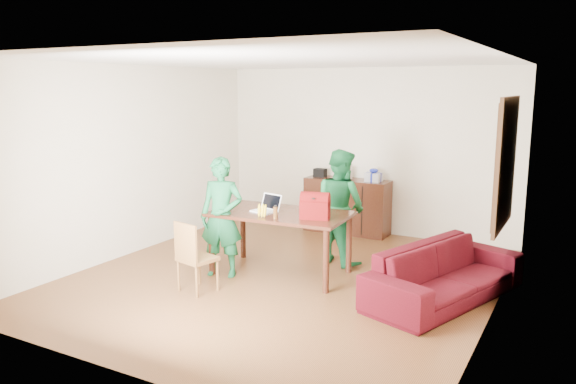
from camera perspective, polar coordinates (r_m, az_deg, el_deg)
The scene contains 10 objects.
room at distance 6.98m, azimuth 0.17°, elevation 1.71°, with size 5.20×5.70×2.90m.
table at distance 7.19m, azimuth -0.77°, elevation -2.89°, with size 1.80×1.09×0.81m.
chair at distance 6.78m, azimuth -9.23°, elevation -7.92°, with size 0.46×0.45×0.86m.
person_near at distance 7.17m, azimuth -6.75°, elevation -2.55°, with size 0.56×0.37×1.53m, color #145E32.
person_far at distance 7.69m, azimuth 5.33°, elevation -1.47°, with size 0.76×0.60×1.57m, color #156230.
laptop at distance 7.19m, azimuth -2.45°, elevation -1.70°, with size 0.35×0.28×0.22m.
bananas at distance 6.92m, azimuth -2.65°, elevation -2.29°, with size 0.16×0.10×0.06m, color yellow, non-canonical shape.
bottle at distance 6.82m, azimuth -1.29°, elevation -2.03°, with size 0.05×0.05×0.16m, color #563113.
red_bag at distance 6.81m, azimuth 2.77°, elevation -1.65°, with size 0.35×0.20×0.26m, color maroon.
sofa at distance 6.67m, azimuth 15.67°, elevation -7.96°, with size 2.12×0.83×0.62m, color #400C08.
Camera 1 is at (3.31, -5.93, 2.39)m, focal length 35.00 mm.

